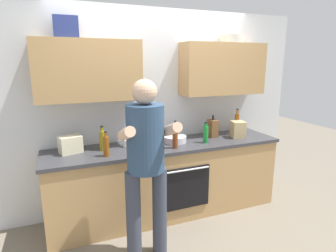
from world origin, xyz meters
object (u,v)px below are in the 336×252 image
Objects in this scene: grocery_bag_bread at (238,129)px; cup_coffee at (126,143)px; bottle_syrup at (106,146)px; grocery_bag_rice at (70,145)px; bottle_soda at (206,134)px; bottle_oil at (102,140)px; person_standing at (146,157)px; bottle_hotsauce at (152,136)px; bottle_wine at (149,138)px; bottle_juice at (237,123)px; bottle_vinegar at (175,136)px; bottle_soy at (146,132)px; mixing_bowl at (175,139)px; knife_block at (213,128)px.

cup_coffee is at bearing 174.48° from grocery_bag_bread.
grocery_bag_rice is at bearing 143.11° from bottle_syrup.
bottle_oil is at bearing 172.47° from bottle_soda.
person_standing reaches higher than bottle_hotsauce.
bottle_wine is 1.02× the size of bottle_juice.
grocery_bag_rice is (-0.88, 0.13, -0.04)m from bottle_hotsauce.
bottle_vinegar is (0.78, -0.23, 0.02)m from bottle_oil.
grocery_bag_rice is at bearing 175.89° from grocery_bag_bread.
bottle_soda is 0.44m from bottle_vinegar.
grocery_bag_rice is (-1.55, 0.20, -0.02)m from bottle_soda.
bottle_juice is at bearing 17.09° from bottle_vinegar.
grocery_bag_rice is at bearing 171.61° from bottle_hotsauce.
bottle_soy is 1.04× the size of bottle_juice.
bottle_wine reaches higher than mixing_bowl.
person_standing is 5.01× the size of bottle_wine.
cup_coffee is (-0.20, 0.23, -0.10)m from bottle_wine.
bottle_juice reaches higher than bottle_oil.
bottle_juice is at bearing 2.96° from bottle_soy.
bottle_soda reaches higher than grocery_bag_bread.
bottle_hotsauce reaches higher than grocery_bag_rice.
bottle_syrup is at bearing 117.39° from person_standing.
knife_block is (0.56, 0.05, 0.08)m from mixing_bowl.
grocery_bag_bread is at bearing -3.58° from bottle_oil.
bottle_syrup is 1.02× the size of bottle_soda.
bottle_soda is at bearing -15.49° from bottle_soy.
bottle_hotsauce is 1.35× the size of grocery_bag_rice.
grocery_bag_bread is at bearing -0.85° from bottle_hotsauce.
bottle_wine is 1.28× the size of bottle_syrup.
bottle_syrup is (-0.54, -0.13, -0.02)m from bottle_hotsauce.
bottle_soda reaches higher than cup_coffee.
bottle_vinegar reaches higher than cup_coffee.
bottle_wine is 0.74m from bottle_soda.
bottle_wine is 0.33m from cup_coffee.
cup_coffee is (0.27, 0.03, -0.07)m from bottle_oil.
person_standing is 0.79m from bottle_oil.
bottle_juice is 2.19m from grocery_bag_rice.
bottle_syrup is 0.90m from mixing_bowl.
mixing_bowl is at bearing 26.38° from bottle_wine.
bottle_soy reaches higher than bottle_wine.
bottle_wine is 0.85m from grocery_bag_rice.
bottle_juice is 0.69m from bottle_soda.
mixing_bowl is at bearing 14.98° from bottle_hotsauce.
knife_block is at bearing 4.69° from mixing_bowl.
bottle_wine is at bearing -177.02° from bottle_soda.
grocery_bag_bread is (1.45, 0.63, -0.02)m from person_standing.
bottle_vinegar is (-0.43, -0.07, 0.02)m from bottle_soda.
bottle_vinegar is (0.31, -0.03, -0.01)m from bottle_wine.
bottle_soy is at bearing 80.04° from bottle_wine.
cup_coffee is (-0.25, -0.00, -0.11)m from bottle_soy.
mixing_bowl is (0.87, 0.21, -0.07)m from bottle_syrup.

